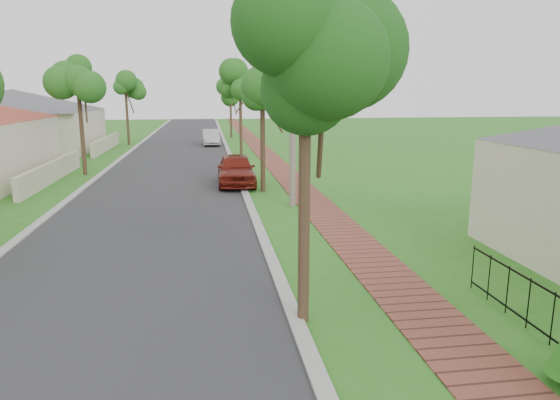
{
  "coord_description": "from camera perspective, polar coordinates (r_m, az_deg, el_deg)",
  "views": [
    {
      "loc": [
        -0.95,
        -5.91,
        4.35
      ],
      "look_at": [
        0.97,
        7.14,
        1.5
      ],
      "focal_mm": 32.0,
      "sensor_mm": 36.0,
      "label": 1
    }
  ],
  "objects": [
    {
      "name": "road",
      "position": [
        26.35,
        -12.72,
        2.38
      ],
      "size": [
        7.0,
        120.0,
        0.02
      ],
      "primitive_type": "cube",
      "color": "#28282B",
      "rests_on": "ground"
    },
    {
      "name": "kerb_right",
      "position": [
        26.32,
        -4.77,
        2.63
      ],
      "size": [
        0.3,
        120.0,
        0.1
      ],
      "primitive_type": "cube",
      "color": "#9E9E99",
      "rests_on": "ground"
    },
    {
      "name": "kerb_left",
      "position": [
        26.88,
        -20.5,
        2.1
      ],
      "size": [
        0.3,
        120.0,
        0.1
      ],
      "primitive_type": "cube",
      "color": "#9E9E99",
      "rests_on": "ground"
    },
    {
      "name": "sidewalk",
      "position": [
        26.61,
        0.83,
        2.77
      ],
      "size": [
        1.5,
        120.0,
        0.03
      ],
      "primitive_type": "cube",
      "color": "brown",
      "rests_on": "ground"
    },
    {
      "name": "street_trees",
      "position": [
        32.81,
        -12.01,
        12.25
      ],
      "size": [
        10.7,
        37.65,
        5.89
      ],
      "color": "#382619",
      "rests_on": "ground"
    },
    {
      "name": "far_house_grey",
      "position": [
        42.35,
        -27.99,
        8.06
      ],
      "size": [
        15.56,
        15.56,
        4.6
      ],
      "color": "beige",
      "rests_on": "ground"
    },
    {
      "name": "parked_car_red",
      "position": [
        23.97,
        -5.05,
        3.48
      ],
      "size": [
        1.83,
        4.38,
        1.48
      ],
      "primitive_type": "imported",
      "rotation": [
        0.0,
        0.0,
        -0.02
      ],
      "color": "maroon",
      "rests_on": "ground"
    },
    {
      "name": "parked_car_white",
      "position": [
        42.68,
        -7.89,
        7.08
      ],
      "size": [
        1.49,
        3.94,
        1.28
      ],
      "primitive_type": "imported",
      "rotation": [
        0.0,
        0.0,
        0.03
      ],
      "color": "silver",
      "rests_on": "ground"
    },
    {
      "name": "near_tree",
      "position": [
        9.02,
        2.94,
        14.9
      ],
      "size": [
        2.33,
        2.33,
        5.99
      ],
      "color": "#382619",
      "rests_on": "ground"
    },
    {
      "name": "utility_pole",
      "position": [
        19.07,
        1.48,
        11.61
      ],
      "size": [
        1.2,
        0.24,
        8.2
      ],
      "color": "#796C5F",
      "rests_on": "ground"
    }
  ]
}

